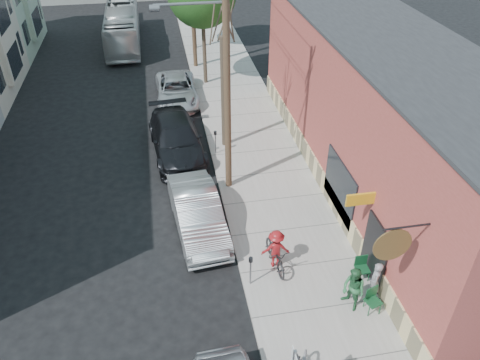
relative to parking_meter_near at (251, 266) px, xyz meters
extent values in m
plane|color=black|center=(-2.25, 0.53, -0.98)|extent=(120.00, 120.00, 0.00)
cube|color=#A09A94|center=(2.00, 11.53, -0.91)|extent=(4.50, 58.00, 0.15)
cube|color=#A1423B|center=(6.75, 5.53, 2.27)|extent=(5.00, 20.00, 6.50)
cube|color=#2B2B2D|center=(6.75, 5.53, 5.57)|extent=(5.20, 20.20, 0.12)
cube|color=beige|center=(4.23, 5.53, -0.43)|extent=(0.10, 20.00, 1.10)
cube|color=black|center=(4.22, -0.47, 0.32)|extent=(0.10, 1.60, 2.60)
cube|color=black|center=(4.22, 3.03, 0.62)|extent=(0.08, 3.00, 2.20)
cylinder|color=brown|center=(3.30, -2.67, 2.92)|extent=(1.10, 0.06, 1.10)
cube|color=gold|center=(3.75, 0.33, 2.12)|extent=(1.00, 0.08, 0.45)
cylinder|color=slate|center=(0.00, 0.00, -0.28)|extent=(0.06, 0.06, 1.10)
cylinder|color=black|center=(0.00, 0.00, 0.32)|extent=(0.14, 0.14, 0.18)
cylinder|color=slate|center=(0.00, 8.69, -0.28)|extent=(0.06, 0.06, 1.10)
cylinder|color=black|center=(0.00, 8.69, 0.32)|extent=(0.14, 0.14, 0.18)
cylinder|color=#503A28|center=(0.20, 5.92, 4.17)|extent=(0.28, 0.28, 10.00)
cylinder|color=slate|center=(-2.30, 5.92, 7.07)|extent=(0.35, 0.24, 0.24)
cylinder|color=#44392C|center=(0.55, 9.47, 1.97)|extent=(0.24, 0.24, 5.60)
cylinder|color=#44392C|center=(0.55, 17.40, 1.79)|extent=(0.24, 0.24, 5.24)
cylinder|color=#44392C|center=(0.55, 23.93, 1.87)|extent=(0.24, 0.24, 5.40)
imported|color=gray|center=(3.89, -1.36, -0.05)|extent=(0.58, 0.68, 1.57)
imported|color=#29673B|center=(3.06, -1.59, 0.01)|extent=(0.89, 0.99, 1.68)
imported|color=maroon|center=(1.06, 0.73, -0.05)|extent=(1.07, 0.69, 1.57)
imported|color=black|center=(1.06, 0.73, -0.32)|extent=(0.85, 2.00, 1.02)
imported|color=#AEB2B6|center=(-1.45, 3.36, -0.16)|extent=(2.19, 5.11, 1.64)
imported|color=black|center=(-1.87, 9.26, -0.14)|extent=(2.85, 6.00, 1.69)
imported|color=#B4B7BC|center=(-1.45, 15.24, -0.27)|extent=(2.37, 5.14, 1.43)
imported|color=silver|center=(-4.77, 26.17, 0.43)|extent=(2.43, 10.15, 2.82)
camera|label=1|loc=(-2.37, -10.97, 11.62)|focal=35.00mm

